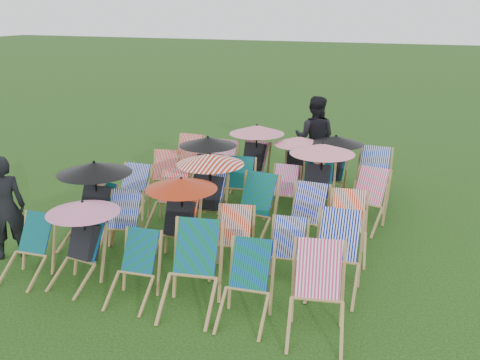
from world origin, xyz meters
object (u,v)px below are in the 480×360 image
(deckchair_0, at_px, (27,250))
(deckchair_5, at_px, (317,295))
(deckchair_29, at_px, (372,178))
(person_left, at_px, (5,208))
(person_rear, at_px, (315,138))

(deckchair_0, height_order, deckchair_5, deckchair_5)
(deckchair_29, bearing_deg, deckchair_0, -130.58)
(deckchair_0, bearing_deg, deckchair_5, -2.06)
(person_left, bearing_deg, deckchair_5, 134.60)
(deckchair_5, xyz_separation_m, person_rear, (-1.45, 5.71, 0.41))
(deckchair_0, distance_m, person_left, 0.90)
(deckchair_29, relative_size, person_rear, 0.57)
(deckchair_29, xyz_separation_m, person_left, (-4.70, -4.27, 0.28))
(person_rear, bearing_deg, deckchair_5, 100.95)
(deckchair_0, height_order, person_rear, person_rear)
(deckchair_0, relative_size, person_left, 0.53)
(person_left, height_order, person_rear, person_rear)
(person_left, bearing_deg, person_rear, -163.26)
(person_left, xyz_separation_m, person_rear, (3.30, 5.44, 0.11))
(deckchair_0, distance_m, deckchair_29, 6.14)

